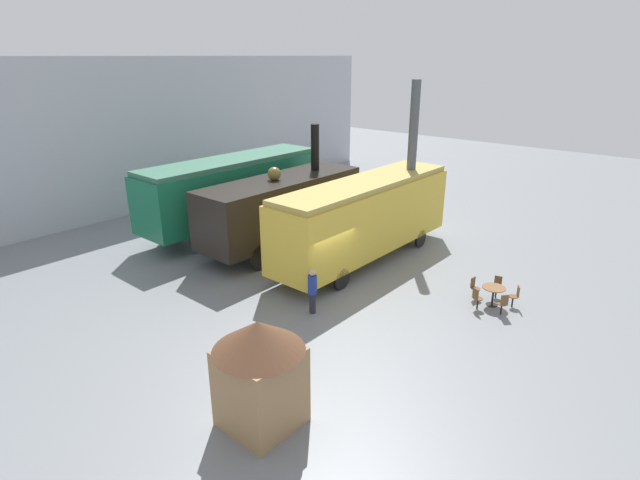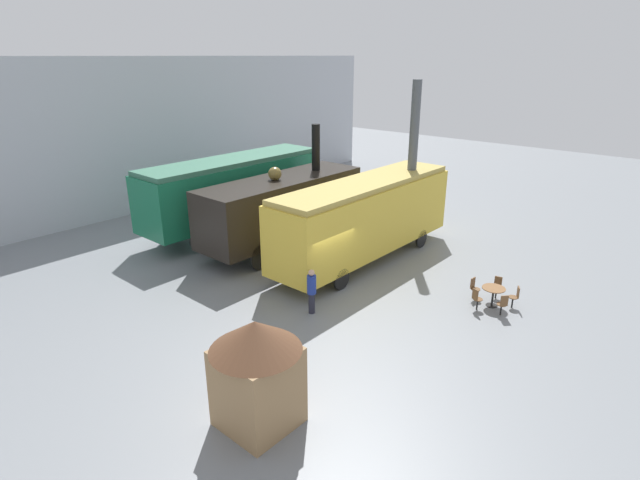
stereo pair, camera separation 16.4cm
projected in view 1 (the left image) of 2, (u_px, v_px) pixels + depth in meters
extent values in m
plane|color=gray|center=(321.00, 289.00, 20.53)|extent=(80.00, 80.00, 0.00)
cube|color=#B2B7C1|center=(115.00, 140.00, 28.40)|extent=(44.00, 0.15, 9.00)
cube|color=#196B47|center=(233.00, 189.00, 26.64)|extent=(10.59, 2.72, 2.82)
cone|color=#196B47|center=(311.00, 170.00, 31.12)|extent=(2.00, 2.58, 2.58)
cube|color=#366B54|center=(231.00, 161.00, 26.11)|extent=(10.38, 2.50, 0.24)
cylinder|color=black|center=(292.00, 210.00, 28.67)|extent=(1.39, 0.12, 1.39)
cylinder|color=black|center=(261.00, 201.00, 30.26)|extent=(1.39, 0.12, 1.39)
cylinder|color=black|center=(202.00, 238.00, 24.16)|extent=(1.39, 0.12, 1.39)
cylinder|color=black|center=(171.00, 227.00, 25.74)|extent=(1.39, 0.12, 1.39)
cube|color=black|center=(282.00, 206.00, 24.33)|extent=(8.98, 2.67, 2.71)
cylinder|color=black|center=(315.00, 147.00, 25.21)|extent=(0.43, 0.43, 2.31)
sphere|color=brown|center=(274.00, 174.00, 23.43)|extent=(0.64, 0.64, 0.64)
cylinder|color=black|center=(337.00, 227.00, 26.00)|extent=(1.22, 0.12, 1.22)
cylinder|color=black|center=(301.00, 218.00, 27.56)|extent=(1.22, 0.12, 1.22)
cylinder|color=black|center=(261.00, 257.00, 22.17)|extent=(1.22, 0.12, 1.22)
cylinder|color=black|center=(224.00, 244.00, 23.73)|extent=(1.22, 0.12, 1.22)
cube|color=gold|center=(365.00, 217.00, 22.79)|extent=(10.58, 2.53, 2.96)
cube|color=tan|center=(366.00, 183.00, 22.24)|extent=(10.37, 2.33, 0.24)
cylinder|color=black|center=(420.00, 238.00, 24.88)|extent=(0.91, 0.12, 0.91)
cylinder|color=black|center=(380.00, 228.00, 26.35)|extent=(0.91, 0.12, 0.91)
cylinder|color=black|center=(342.00, 279.00, 20.36)|extent=(0.91, 0.12, 0.91)
cylinder|color=black|center=(299.00, 264.00, 21.83)|extent=(0.91, 0.12, 0.91)
cylinder|color=black|center=(492.00, 305.00, 19.21)|extent=(0.44, 0.44, 0.02)
cylinder|color=black|center=(493.00, 296.00, 19.08)|extent=(0.08, 0.08, 0.71)
cylinder|color=brown|center=(494.00, 288.00, 18.95)|extent=(0.87, 0.87, 0.03)
cylinder|color=black|center=(496.00, 293.00, 19.74)|extent=(0.06, 0.06, 0.42)
cylinder|color=brown|center=(497.00, 287.00, 19.66)|extent=(0.36, 0.36, 0.03)
cube|color=brown|center=(498.00, 281.00, 19.71)|extent=(0.10, 0.29, 0.42)
cylinder|color=black|center=(475.00, 294.00, 19.64)|extent=(0.06, 0.06, 0.42)
cylinder|color=brown|center=(476.00, 289.00, 19.56)|extent=(0.36, 0.36, 0.03)
cube|color=brown|center=(473.00, 282.00, 19.59)|extent=(0.29, 0.07, 0.42)
cylinder|color=black|center=(477.00, 304.00, 18.84)|extent=(0.06, 0.06, 0.42)
cylinder|color=brown|center=(478.00, 299.00, 18.77)|extent=(0.36, 0.36, 0.03)
cube|color=brown|center=(476.00, 294.00, 18.63)|extent=(0.15, 0.28, 0.42)
cylinder|color=black|center=(501.00, 309.00, 18.45)|extent=(0.06, 0.06, 0.42)
cylinder|color=brown|center=(502.00, 304.00, 18.37)|extent=(0.36, 0.36, 0.03)
cube|color=brown|center=(505.00, 300.00, 18.15)|extent=(0.24, 0.22, 0.42)
cylinder|color=black|center=(512.00, 302.00, 19.01)|extent=(0.06, 0.06, 0.42)
cylinder|color=brown|center=(513.00, 296.00, 18.93)|extent=(0.36, 0.36, 0.03)
cube|color=brown|center=(518.00, 291.00, 18.82)|extent=(0.27, 0.18, 0.42)
cylinder|color=#262633|center=(312.00, 303.00, 18.49)|extent=(0.24, 0.24, 0.80)
cylinder|color=navy|center=(312.00, 285.00, 18.23)|extent=(0.34, 0.34, 0.71)
sphere|color=tan|center=(312.00, 273.00, 18.07)|extent=(0.23, 0.23, 0.23)
cube|color=#99754C|center=(261.00, 387.00, 12.69)|extent=(1.80, 1.80, 2.20)
cone|color=brown|center=(258.00, 336.00, 12.17)|extent=(2.34, 2.34, 0.80)
cylinder|color=#4C5156|center=(411.00, 165.00, 24.30)|extent=(0.44, 0.44, 8.00)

